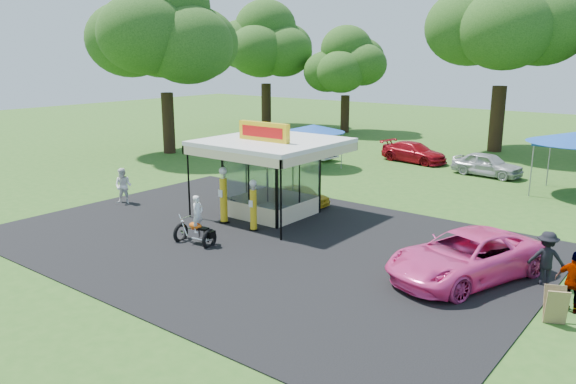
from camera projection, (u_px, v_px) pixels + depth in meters
name	position (u px, v px, depth m)	size (l,w,h in m)	color
ground	(226.00, 255.00, 19.96)	(120.00, 120.00, 0.00)	#2C591C
asphalt_apron	(262.00, 241.00, 21.48)	(20.00, 14.00, 0.04)	black
gas_station_kiosk	(272.00, 176.00, 24.55)	(5.40, 5.40, 4.18)	white
gas_pump_left	(224.00, 197.00, 23.48)	(0.45, 0.45, 2.42)	black
gas_pump_right	(253.00, 207.00, 22.48)	(0.40, 0.40, 2.13)	black
motorcycle	(197.00, 225.00, 20.91)	(1.71, 0.95, 1.98)	black
spare_tires	(229.00, 206.00, 25.06)	(0.94, 0.70, 0.76)	black
a_frame_sign	(556.00, 306.00, 14.81)	(0.61, 0.70, 1.00)	#593819
kiosk_car	(302.00, 195.00, 26.55)	(1.13, 2.82, 0.96)	yellow
pink_sedan	(466.00, 256.00, 17.69)	(2.53, 5.49, 1.53)	#F64299
spectator_west	(123.00, 186.00, 26.63)	(0.84, 0.66, 1.73)	white
spectator_east_a	(546.00, 259.00, 17.19)	(1.12, 0.65, 1.74)	black
spectator_east_b	(574.00, 282.00, 15.39)	(1.03, 0.43, 1.76)	gray
bg_car_a	(307.00, 148.00, 38.31)	(1.53, 4.39, 1.45)	white
bg_car_b	(414.00, 152.00, 37.06)	(1.84, 4.53, 1.32)	maroon
bg_car_c	(487.00, 164.00, 32.82)	(1.63, 4.04, 1.38)	#A4A5A9
tent_west	(314.00, 129.00, 34.86)	(3.89, 3.89, 2.72)	gray
tent_east	(576.00, 138.00, 27.80)	(4.62, 4.62, 3.23)	gray
oak_far_a	(266.00, 49.00, 53.50)	(9.89, 9.89, 11.73)	black
oak_far_b	(346.00, 66.00, 49.98)	(7.76, 7.76, 9.26)	black
oak_far_c	(505.00, 31.00, 39.36)	(11.39, 11.39, 13.43)	black
oak_near	(164.00, 39.00, 38.82)	(11.06, 11.06, 12.74)	black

